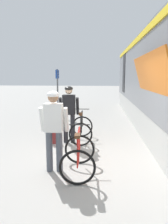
% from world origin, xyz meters
% --- Properties ---
extents(ground_plane, '(80.00, 80.00, 0.00)m').
position_xyz_m(ground_plane, '(0.00, 0.00, 0.00)').
color(ground_plane, '#A09E99').
extents(cyclist_near_in_dark, '(0.62, 0.32, 1.76)m').
position_xyz_m(cyclist_near_in_dark, '(-0.70, 1.70, 1.05)').
color(cyclist_near_in_dark, '#232328').
rests_on(cyclist_near_in_dark, ground).
extents(cyclist_far_in_white, '(0.61, 0.31, 1.76)m').
position_xyz_m(cyclist_far_in_white, '(-0.72, -0.38, 1.05)').
color(cyclist_far_in_white, '#4C515B').
rests_on(cyclist_far_in_white, ground).
extents(bicycle_near_black, '(0.75, 1.09, 0.99)m').
position_xyz_m(bicycle_near_black, '(-0.33, 1.87, 0.40)').
color(bicycle_near_black, black).
rests_on(bicycle_near_black, ground).
extents(bicycle_far_red, '(0.77, 1.11, 0.99)m').
position_xyz_m(bicycle_far_red, '(-0.18, -0.46, 0.40)').
color(bicycle_far_red, black).
rests_on(bicycle_far_red, ground).
extents(backpack_on_platform, '(0.32, 0.26, 0.40)m').
position_xyz_m(backpack_on_platform, '(-1.14, 1.57, 0.20)').
color(backpack_on_platform, maroon).
rests_on(backpack_on_platform, ground).
extents(platform_sign_post, '(0.08, 0.70, 2.40)m').
position_xyz_m(platform_sign_post, '(-1.95, 6.18, 1.62)').
color(platform_sign_post, '#595B60').
rests_on(platform_sign_post, ground).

